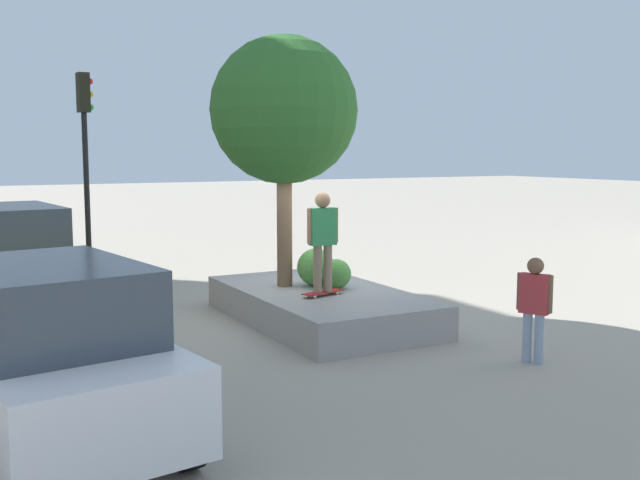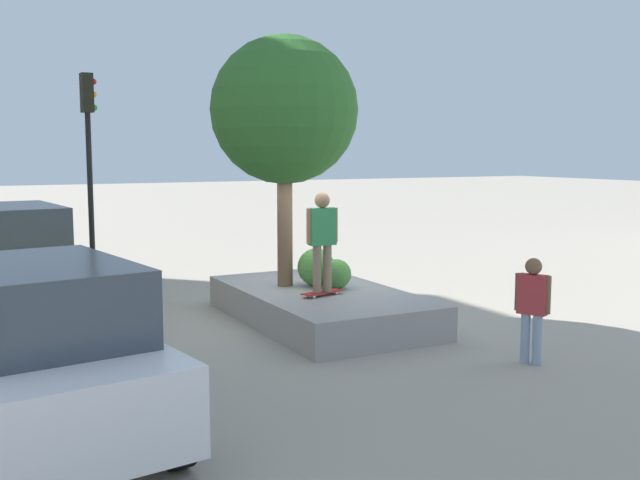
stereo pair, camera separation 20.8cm
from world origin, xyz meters
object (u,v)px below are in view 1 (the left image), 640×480
object	(u,v)px
skateboard	(323,293)
police_car	(48,354)
pedestrian_crossing	(534,302)
planter_ledge	(320,306)
plaza_tree	(284,111)
skateboarder	(323,235)
taxi_cab	(6,261)
traffic_light_corner	(86,143)

from	to	relation	value
skateboard	police_car	size ratio (longest dim) A/B	0.19
pedestrian_crossing	planter_ledge	bearing A→B (deg)	21.49
plaza_tree	police_car	bearing A→B (deg)	132.53
planter_ledge	skateboarder	size ratio (longest dim) A/B	2.71
police_car	planter_ledge	bearing A→B (deg)	-54.21
skateboarder	taxi_cab	bearing A→B (deg)	53.71
traffic_light_corner	planter_ledge	bearing A→B (deg)	-150.82
pedestrian_crossing	plaza_tree	bearing A→B (deg)	22.83
police_car	traffic_light_corner	distance (m)	9.54
plaza_tree	skateboarder	bearing A→B (deg)	-171.93
skateboard	traffic_light_corner	distance (m)	6.93
traffic_light_corner	skateboard	bearing A→B (deg)	-154.68
skateboarder	skateboard	bearing A→B (deg)	180.00
taxi_cab	pedestrian_crossing	world-z (taller)	taxi_cab
planter_ledge	taxi_cab	bearing A→B (deg)	59.04
planter_ledge	pedestrian_crossing	xyz separation A→B (m)	(-3.75, -1.48, 0.60)
plaza_tree	traffic_light_corner	world-z (taller)	plaza_tree
skateboard	police_car	distance (m)	5.89
taxi_cab	planter_ledge	bearing A→B (deg)	-120.96
skateboard	taxi_cab	size ratio (longest dim) A/B	0.18
taxi_cab	traffic_light_corner	size ratio (longest dim) A/B	0.98
planter_ledge	pedestrian_crossing	distance (m)	4.07
planter_ledge	taxi_cab	xyz separation A→B (m)	(2.94, 4.90, 0.77)
plaza_tree	skateboarder	distance (m)	2.43
planter_ledge	skateboarder	world-z (taller)	skateboarder
skateboarder	police_car	distance (m)	5.91
taxi_cab	pedestrian_crossing	xyz separation A→B (m)	(-6.69, -6.38, -0.17)
skateboard	taxi_cab	world-z (taller)	taxi_cab
skateboard	skateboarder	xyz separation A→B (m)	(0.00, 0.00, 1.00)
skateboarder	planter_ledge	bearing A→B (deg)	-23.40
planter_ledge	skateboarder	bearing A→B (deg)	156.60
pedestrian_crossing	police_car	bearing A→B (deg)	89.61
traffic_light_corner	plaza_tree	bearing A→B (deg)	-150.93
planter_ledge	plaza_tree	size ratio (longest dim) A/B	1.02
skateboard	police_car	xyz separation A→B (m)	(-3.21, 4.92, 0.35)
skateboard	pedestrian_crossing	xyz separation A→B (m)	(-3.25, -1.69, 0.25)
skateboard	traffic_light_corner	bearing A→B (deg)	25.32
planter_ledge	skateboard	xyz separation A→B (m)	(-0.50, 0.22, 0.35)
police_car	traffic_light_corner	size ratio (longest dim) A/B	0.93
plaza_tree	pedestrian_crossing	xyz separation A→B (m)	(-4.41, -1.86, -2.87)
planter_ledge	plaza_tree	world-z (taller)	plaza_tree
traffic_light_corner	police_car	bearing A→B (deg)	166.46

